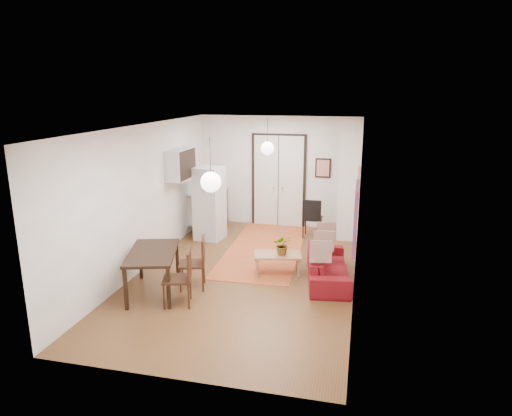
% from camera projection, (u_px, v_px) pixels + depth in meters
% --- Properties ---
extents(floor, '(7.00, 7.00, 0.00)m').
position_uv_depth(floor, '(246.00, 274.00, 9.06)').
color(floor, brown).
rests_on(floor, ground).
extents(ceiling, '(4.20, 7.00, 0.02)m').
position_uv_depth(ceiling, '(245.00, 126.00, 8.33)').
color(ceiling, white).
rests_on(ceiling, wall_back).
extents(wall_back, '(4.20, 0.02, 2.90)m').
position_uv_depth(wall_back, '(279.00, 172.00, 11.99)').
color(wall_back, white).
rests_on(wall_back, floor).
extents(wall_front, '(4.20, 0.02, 2.90)m').
position_uv_depth(wall_front, '(172.00, 273.00, 5.39)').
color(wall_front, white).
rests_on(wall_front, floor).
extents(wall_left, '(0.02, 7.00, 2.90)m').
position_uv_depth(wall_left, '(145.00, 197.00, 9.16)').
color(wall_left, white).
rests_on(wall_left, floor).
extents(wall_right, '(0.02, 7.00, 2.90)m').
position_uv_depth(wall_right, '(358.00, 210.00, 8.23)').
color(wall_right, white).
rests_on(wall_right, floor).
extents(double_doors, '(1.44, 0.06, 2.50)m').
position_uv_depth(double_doors, '(278.00, 181.00, 12.01)').
color(double_doors, silver).
rests_on(double_doors, wall_back).
extents(stub_partition, '(0.50, 0.10, 2.90)m').
position_uv_depth(stub_partition, '(349.00, 182.00, 10.68)').
color(stub_partition, white).
rests_on(stub_partition, floor).
extents(wall_cabinet, '(0.35, 1.00, 0.70)m').
position_uv_depth(wall_cabinet, '(181.00, 164.00, 10.42)').
color(wall_cabinet, silver).
rests_on(wall_cabinet, wall_left).
extents(painting_popart, '(0.05, 1.00, 1.00)m').
position_uv_depth(painting_popart, '(356.00, 217.00, 7.00)').
color(painting_popart, red).
rests_on(painting_popart, wall_right).
extents(painting_abstract, '(0.05, 0.50, 0.60)m').
position_uv_depth(painting_abstract, '(359.00, 182.00, 8.90)').
color(painting_abstract, white).
rests_on(painting_abstract, wall_right).
extents(poster_back, '(0.40, 0.03, 0.50)m').
position_uv_depth(poster_back, '(323.00, 168.00, 11.67)').
color(poster_back, red).
rests_on(poster_back, wall_back).
extents(print_left, '(0.03, 0.44, 0.54)m').
position_uv_depth(print_left, '(183.00, 158.00, 10.91)').
color(print_left, olive).
rests_on(print_left, wall_left).
extents(pendant_back, '(0.30, 0.30, 0.80)m').
position_uv_depth(pendant_back, '(267.00, 148.00, 10.37)').
color(pendant_back, white).
rests_on(pendant_back, ceiling).
extents(pendant_front, '(0.30, 0.30, 0.80)m').
position_uv_depth(pendant_front, '(211.00, 182.00, 6.61)').
color(pendant_front, white).
rests_on(pendant_front, ceiling).
extents(kilim_rug, '(1.76, 4.38, 0.01)m').
position_uv_depth(kilim_rug, '(266.00, 246.00, 10.66)').
color(kilim_rug, '#C86A32').
rests_on(kilim_rug, floor).
extents(sofa, '(1.00, 1.99, 0.56)m').
position_uv_depth(sofa, '(328.00, 266.00, 8.72)').
color(sofa, maroon).
rests_on(sofa, floor).
extents(coffee_table, '(1.00, 0.69, 0.41)m').
position_uv_depth(coffee_table, '(278.00, 257.00, 9.00)').
color(coffee_table, '#A8774F').
rests_on(coffee_table, floor).
extents(potted_plant, '(0.38, 0.41, 0.40)m').
position_uv_depth(potted_plant, '(283.00, 245.00, 8.92)').
color(potted_plant, '#2E662E').
rests_on(potted_plant, coffee_table).
extents(kitchen_counter, '(0.82, 1.37, 0.99)m').
position_uv_depth(kitchen_counter, '(208.00, 204.00, 11.93)').
color(kitchen_counter, '#B5B7BA').
rests_on(kitchen_counter, floor).
extents(bowl, '(0.31, 0.31, 0.06)m').
position_uv_depth(bowl, '(204.00, 192.00, 11.56)').
color(bowl, silver).
rests_on(bowl, kitchen_counter).
extents(soap_bottle, '(0.12, 0.12, 0.21)m').
position_uv_depth(soap_bottle, '(211.00, 185.00, 12.05)').
color(soap_bottle, teal).
rests_on(soap_bottle, kitchen_counter).
extents(fridge, '(0.70, 0.70, 1.77)m').
position_uv_depth(fridge, '(209.00, 203.00, 11.00)').
color(fridge, silver).
rests_on(fridge, floor).
extents(dining_table, '(1.17, 1.58, 0.78)m').
position_uv_depth(dining_table, '(152.00, 256.00, 8.07)').
color(dining_table, black).
rests_on(dining_table, floor).
extents(dining_chair_near, '(0.57, 0.71, 0.97)m').
position_uv_depth(dining_chair_near, '(194.00, 257.00, 8.39)').
color(dining_chair_near, '#362111').
rests_on(dining_chair_near, floor).
extents(dining_chair_far, '(0.57, 0.71, 0.97)m').
position_uv_depth(dining_chair_far, '(179.00, 271.00, 7.73)').
color(dining_chair_far, '#362111').
rests_on(dining_chair_far, floor).
extents(black_side_chair, '(0.46, 0.46, 0.99)m').
position_uv_depth(black_side_chair, '(313.00, 213.00, 11.26)').
color(black_side_chair, black).
rests_on(black_side_chair, floor).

